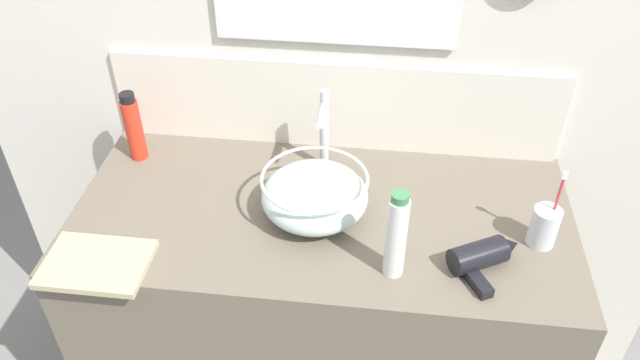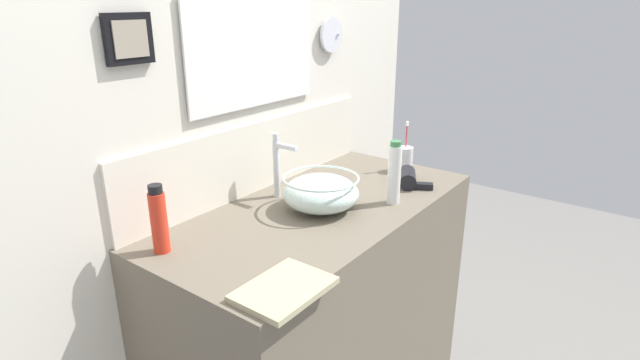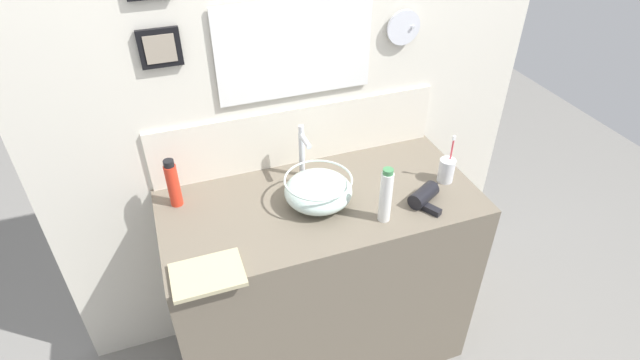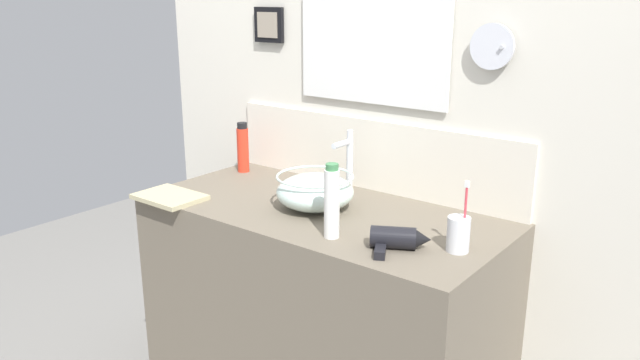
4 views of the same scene
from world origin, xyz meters
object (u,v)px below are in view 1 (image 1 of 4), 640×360
at_px(toothbrush_cup, 544,226).
at_px(faucet, 324,127).
at_px(hand_towel, 96,264).
at_px(soap_dispenser, 396,236).
at_px(lotion_bottle, 134,127).
at_px(glass_bowl_sink, 315,195).
at_px(hair_drier, 484,256).

bearing_deg(toothbrush_cup, faucet, 157.54).
bearing_deg(hand_towel, soap_dispenser, 5.63).
bearing_deg(lotion_bottle, toothbrush_cup, -11.61).
height_order(toothbrush_cup, hand_towel, toothbrush_cup).
relative_size(glass_bowl_sink, lotion_bottle, 1.29).
bearing_deg(glass_bowl_sink, toothbrush_cup, -3.80).
height_order(hair_drier, hand_towel, hair_drier).
height_order(glass_bowl_sink, hand_towel, glass_bowl_sink).
distance_m(soap_dispenser, lotion_bottle, 0.79).
bearing_deg(faucet, soap_dispenser, -61.03).
bearing_deg(hand_towel, faucet, 42.12).
distance_m(glass_bowl_sink, lotion_bottle, 0.55).
xyz_separation_m(glass_bowl_sink, hair_drier, (0.40, -0.13, -0.03)).
relative_size(glass_bowl_sink, hair_drier, 1.44).
xyz_separation_m(faucet, hand_towel, (-0.47, -0.42, -0.13)).
distance_m(faucet, hand_towel, 0.64).
bearing_deg(soap_dispenser, lotion_bottle, 153.79).
distance_m(glass_bowl_sink, soap_dispenser, 0.27).
height_order(faucet, soap_dispenser, faucet).
relative_size(faucet, hand_towel, 1.00).
xyz_separation_m(faucet, soap_dispenser, (0.20, -0.36, -0.02)).
distance_m(hair_drier, toothbrush_cup, 0.17).
bearing_deg(toothbrush_cup, glass_bowl_sink, 176.20).
height_order(glass_bowl_sink, hair_drier, glass_bowl_sink).
bearing_deg(toothbrush_cup, hair_drier, -147.15).
xyz_separation_m(glass_bowl_sink, hand_towel, (-0.47, -0.24, -0.05)).
relative_size(glass_bowl_sink, hand_towel, 1.11).
bearing_deg(hair_drier, glass_bowl_sink, 162.31).
relative_size(faucet, hair_drier, 1.31).
distance_m(hair_drier, soap_dispenser, 0.22).
bearing_deg(soap_dispenser, toothbrush_cup, 21.40).
bearing_deg(soap_dispenser, faucet, 118.97).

